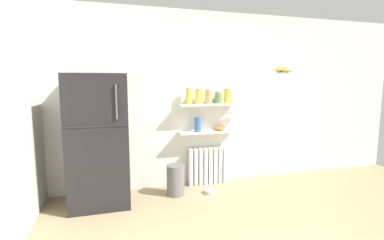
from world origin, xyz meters
name	(u,v)px	position (x,y,z in m)	size (l,w,h in m)	color
ground_plane	(245,230)	(0.00, 0.50, 0.00)	(7.04, 7.04, 0.00)	#9E8460
back_wall	(201,99)	(0.00, 2.05, 1.30)	(7.04, 0.10, 2.60)	silver
refrigerator	(98,140)	(-1.50, 1.65, 0.83)	(0.73, 0.73, 1.66)	black
radiator	(208,166)	(0.07, 1.92, 0.28)	(0.60, 0.12, 0.57)	white
wall_shelf_lower	(208,132)	(0.07, 1.89, 0.82)	(0.90, 0.22, 0.03)	white
wall_shelf_upper	(209,105)	(0.07, 1.89, 1.23)	(0.90, 0.22, 0.03)	white
storage_jar_0	(189,96)	(-0.24, 1.89, 1.36)	(0.09, 0.09, 0.24)	yellow
storage_jar_1	(199,97)	(-0.08, 1.89, 1.35)	(0.11, 0.11, 0.22)	yellow
storage_jar_2	(209,97)	(0.07, 1.89, 1.35)	(0.11, 0.11, 0.21)	tan
storage_jar_3	(218,98)	(0.22, 1.89, 1.33)	(0.10, 0.10, 0.18)	#5B7F4C
storage_jar_4	(228,96)	(0.37, 1.89, 1.35)	(0.11, 0.11, 0.22)	yellow
vase	(198,124)	(-0.10, 1.89, 0.94)	(0.10, 0.10, 0.21)	#38609E
shelf_bowl	(219,128)	(0.25, 1.89, 0.87)	(0.16, 0.16, 0.07)	orange
trash_bin	(176,180)	(-0.50, 1.63, 0.21)	(0.25, 0.25, 0.42)	slate
pet_food_bowl	(210,192)	(-0.02, 1.54, 0.03)	(0.16, 0.16, 0.05)	#B7B7BC
hanging_fruit_basket	(283,70)	(1.04, 1.48, 1.73)	(0.28, 0.28, 0.10)	#B2B2B7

